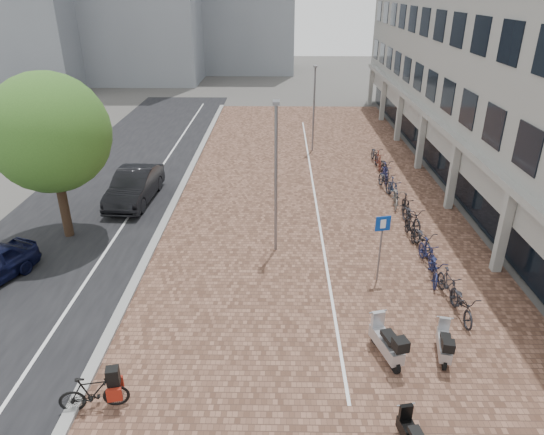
{
  "coord_description": "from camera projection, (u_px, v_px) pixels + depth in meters",
  "views": [
    {
      "loc": [
        0.29,
        -12.61,
        10.1
      ],
      "look_at": [
        0.0,
        6.0,
        1.3
      ],
      "focal_mm": 32.27,
      "sensor_mm": 36.0,
      "label": 1
    }
  ],
  "objects": [
    {
      "name": "bike_row",
      "position": [
        403.0,
        206.0,
        23.59
      ],
      "size": [
        1.33,
        18.08,
        1.05
      ],
      "color": "black",
      "rests_on": "ground"
    },
    {
      "name": "lamp_near",
      "position": [
        276.0,
        181.0,
        19.39
      ],
      "size": [
        0.12,
        0.12,
        6.23
      ],
      "primitive_type": "cylinder",
      "color": "gray",
      "rests_on": "ground"
    },
    {
      "name": "curb",
      "position": [
        180.0,
        190.0,
        26.61
      ],
      "size": [
        0.35,
        42.0,
        0.14
      ],
      "primitive_type": "cube",
      "color": "gray",
      "rests_on": "ground"
    },
    {
      "name": "street_asphalt",
      "position": [
        109.0,
        191.0,
        26.69
      ],
      "size": [
        8.0,
        50.0,
        0.03
      ],
      "primitive_type": "cube",
      "color": "black",
      "rests_on": "ground"
    },
    {
      "name": "car_dark",
      "position": [
        135.0,
        186.0,
        25.09
      ],
      "size": [
        2.01,
        5.17,
        1.68
      ],
      "primitive_type": "imported",
      "rotation": [
        0.0,
        0.0,
        -0.05
      ],
      "color": "black",
      "rests_on": "ground"
    },
    {
      "name": "scooter_back",
      "position": [
        386.0,
        341.0,
        14.43
      ],
      "size": [
        1.05,
        1.92,
        1.26
      ],
      "primitive_type": null,
      "rotation": [
        0.0,
        0.0,
        0.28
      ],
      "color": "#AFAFB4",
      "rests_on": "ground"
    },
    {
      "name": "street_tree",
      "position": [
        54.0,
        136.0,
        20.11
      ],
      "size": [
        4.93,
        4.93,
        7.17
      ],
      "color": "#382619",
      "rests_on": "ground"
    },
    {
      "name": "lamp_far",
      "position": [
        314.0,
        110.0,
        32.09
      ],
      "size": [
        0.12,
        0.12,
        5.56
      ],
      "primitive_type": "cylinder",
      "color": "slate",
      "rests_on": "ground"
    },
    {
      "name": "office_building",
      "position": [
        515.0,
        21.0,
        26.39
      ],
      "size": [
        8.4,
        40.0,
        15.0
      ],
      "color": "gray",
      "rests_on": "ground"
    },
    {
      "name": "plaza_brick",
      "position": [
        311.0,
        192.0,
        26.53
      ],
      "size": [
        14.5,
        42.0,
        0.04
      ],
      "primitive_type": "cube",
      "color": "brown",
      "rests_on": "ground"
    },
    {
      "name": "lane_line",
      "position": [
        146.0,
        191.0,
        26.66
      ],
      "size": [
        0.12,
        44.0,
        0.0
      ],
      "primitive_type": "cube",
      "color": "white",
      "rests_on": "street_asphalt"
    },
    {
      "name": "parking_sign",
      "position": [
        381.0,
        238.0,
        17.76
      ],
      "size": [
        0.56,
        0.16,
        2.7
      ],
      "rotation": [
        0.0,
        0.0,
        0.22
      ],
      "color": "slate",
      "rests_on": "ground"
    },
    {
      "name": "scooter_front",
      "position": [
        444.0,
        343.0,
        14.51
      ],
      "size": [
        0.79,
        1.62,
        1.07
      ],
      "primitive_type": null,
      "rotation": [
        0.0,
        0.0,
        -0.21
      ],
      "color": "#ADADB2",
      "rests_on": "ground"
    },
    {
      "name": "parking_line",
      "position": [
        314.0,
        192.0,
        26.52
      ],
      "size": [
        0.1,
        30.0,
        0.0
      ],
      "primitive_type": "cube",
      "color": "white",
      "rests_on": "plaza_brick"
    },
    {
      "name": "ground",
      "position": [
        269.0,
        334.0,
        15.72
      ],
      "size": [
        140.0,
        140.0,
        0.0
      ],
      "primitive_type": "plane",
      "color": "#474442",
      "rests_on": "ground"
    },
    {
      "name": "hero_bike",
      "position": [
        93.0,
        392.0,
        12.68
      ],
      "size": [
        1.86,
        0.85,
        1.27
      ],
      "rotation": [
        0.0,
        0.0,
        1.77
      ],
      "color": "black",
      "rests_on": "ground"
    }
  ]
}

